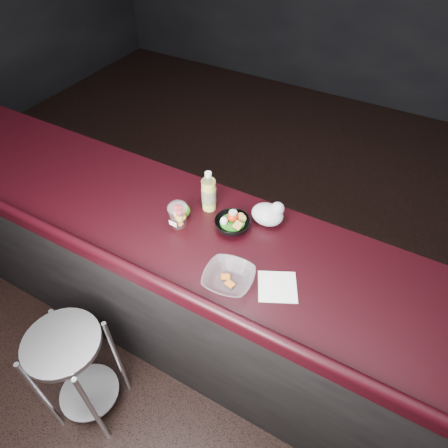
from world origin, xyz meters
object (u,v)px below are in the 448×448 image
at_px(fruit_cup, 178,214).
at_px(green_apple, 183,211).
at_px(stool_left, 72,362).
at_px(takeout_bowl, 229,278).
at_px(snack_bowl, 232,223).
at_px(lemonade_bottle, 209,194).

xyz_separation_m(fruit_cup, green_apple, (-0.02, 0.06, -0.04)).
bearing_deg(fruit_cup, green_apple, 105.01).
relative_size(stool_left, takeout_bowl, 3.09).
xyz_separation_m(stool_left, green_apple, (0.21, 0.72, 0.52)).
bearing_deg(snack_bowl, green_apple, -170.07).
bearing_deg(green_apple, fruit_cup, -74.99).
distance_m(stool_left, snack_bowl, 1.04).
distance_m(stool_left, fruit_cup, 0.90).
height_order(lemonade_bottle, takeout_bowl, lemonade_bottle).
bearing_deg(lemonade_bottle, stool_left, -109.34).
bearing_deg(lemonade_bottle, fruit_cup, -110.08).
distance_m(fruit_cup, snack_bowl, 0.26).
bearing_deg(green_apple, stool_left, -106.43).
xyz_separation_m(lemonade_bottle, green_apple, (-0.08, -0.11, -0.06)).
height_order(fruit_cup, takeout_bowl, fruit_cup).
xyz_separation_m(green_apple, takeout_bowl, (0.39, -0.25, -0.01)).
bearing_deg(stool_left, fruit_cup, 70.85).
height_order(fruit_cup, green_apple, fruit_cup).
xyz_separation_m(lemonade_bottle, snack_bowl, (0.17, -0.07, -0.06)).
xyz_separation_m(stool_left, takeout_bowl, (0.60, 0.48, 0.51)).
height_order(stool_left, takeout_bowl, takeout_bowl).
xyz_separation_m(fruit_cup, takeout_bowl, (0.37, -0.18, -0.04)).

